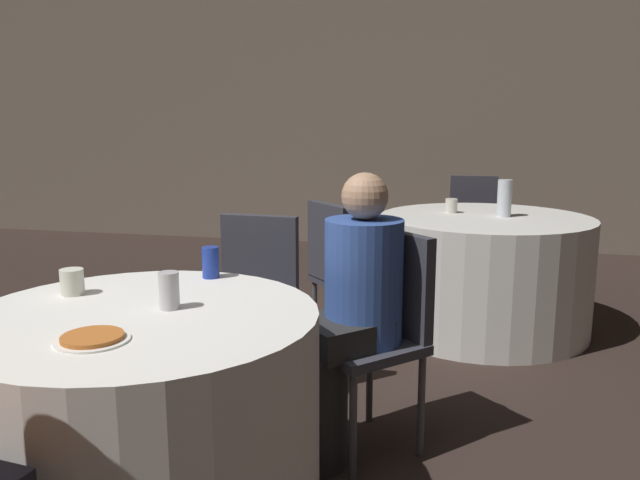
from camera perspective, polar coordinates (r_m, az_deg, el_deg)
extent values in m
cube|color=gray|center=(6.83, 2.88, 11.35)|extent=(16.00, 0.06, 2.80)
cylinder|color=white|center=(2.21, -15.56, -15.60)|extent=(1.14, 1.14, 0.74)
cylinder|color=white|center=(4.19, 14.69, -2.89)|extent=(1.35, 1.35, 0.74)
cube|color=#383842|center=(2.56, 3.94, -9.58)|extent=(0.57, 0.57, 0.04)
cube|color=#383842|center=(2.60, 7.19, -3.91)|extent=(0.31, 0.30, 0.43)
cylinder|color=#4C4C51|center=(2.44, 3.04, -16.71)|extent=(0.03, 0.03, 0.43)
cylinder|color=#4C4C51|center=(2.69, -1.36, -13.91)|extent=(0.03, 0.03, 0.43)
cylinder|color=#4C4C51|center=(2.63, 9.23, -14.65)|extent=(0.03, 0.03, 0.43)
cylinder|color=#4C4C51|center=(2.87, 4.56, -12.32)|extent=(0.03, 0.03, 0.43)
cube|color=#383842|center=(2.92, -6.70, -6.98)|extent=(0.42, 0.42, 0.04)
cube|color=#383842|center=(3.02, -5.53, -1.75)|extent=(0.38, 0.07, 0.43)
cylinder|color=#4C4C51|center=(2.80, -4.60, -12.89)|extent=(0.03, 0.03, 0.43)
cylinder|color=#4C4C51|center=(2.93, -11.02, -12.00)|extent=(0.03, 0.03, 0.43)
cylinder|color=#4C4C51|center=(3.10, -2.44, -10.47)|extent=(0.03, 0.03, 0.43)
cylinder|color=#4C4C51|center=(3.21, -8.32, -9.79)|extent=(0.03, 0.03, 0.43)
cube|color=#383842|center=(3.56, 3.25, -3.65)|extent=(0.57, 0.57, 0.04)
cube|color=#383842|center=(3.42, 0.76, -0.23)|extent=(0.29, 0.31, 0.43)
cylinder|color=#4C4C51|center=(3.85, 3.95, -6.16)|extent=(0.03, 0.03, 0.43)
cylinder|color=#4C4C51|center=(3.59, 7.00, -7.51)|extent=(0.03, 0.03, 0.43)
cylinder|color=#4C4C51|center=(3.68, -0.48, -6.95)|extent=(0.03, 0.03, 0.43)
cylinder|color=#4C4C51|center=(3.41, 2.36, -8.46)|extent=(0.03, 0.03, 0.43)
cube|color=#383842|center=(5.15, 13.85, 0.57)|extent=(0.42, 0.42, 0.04)
cube|color=#383842|center=(5.29, 13.84, 3.41)|extent=(0.38, 0.07, 0.43)
cylinder|color=#4C4C51|center=(5.04, 15.78, -2.46)|extent=(0.03, 0.03, 0.43)
cylinder|color=#4C4C51|center=(5.02, 11.92, -2.35)|extent=(0.03, 0.03, 0.43)
cylinder|color=#4C4C51|center=(5.37, 15.43, -1.63)|extent=(0.03, 0.03, 0.43)
cylinder|color=#4C4C51|center=(5.35, 11.80, -1.52)|extent=(0.03, 0.03, 0.43)
cylinder|color=#282828|center=(2.53, -0.26, -15.12)|extent=(0.24, 0.24, 0.47)
cube|color=#282828|center=(2.47, 1.90, -8.56)|extent=(0.43, 0.43, 0.12)
cylinder|color=#33519E|center=(2.48, 4.02, -3.78)|extent=(0.31, 0.31, 0.49)
sphere|color=tan|center=(2.41, 4.12, 4.03)|extent=(0.18, 0.18, 0.18)
cylinder|color=white|center=(1.86, -20.08, -8.59)|extent=(0.21, 0.21, 0.01)
cylinder|color=#BC6628|center=(1.86, -20.10, -8.32)|extent=(0.17, 0.17, 0.01)
cylinder|color=silver|center=(2.08, -13.68, -4.53)|extent=(0.07, 0.07, 0.12)
cylinder|color=#1E38A5|center=(2.46, -9.97, -2.03)|extent=(0.07, 0.07, 0.12)
cylinder|color=silver|center=(2.36, -21.72, -3.57)|extent=(0.08, 0.08, 0.09)
cylinder|color=silver|center=(4.13, 16.51, 3.69)|extent=(0.09, 0.09, 0.24)
cylinder|color=silver|center=(4.22, 11.91, 3.08)|extent=(0.08, 0.08, 0.09)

